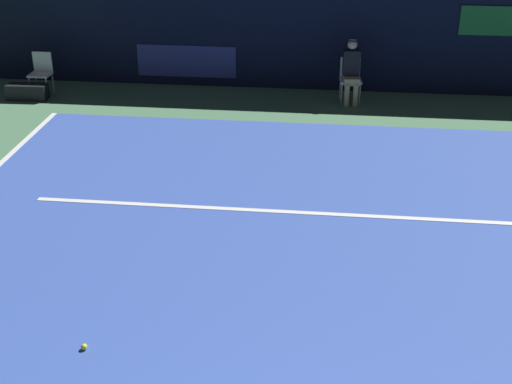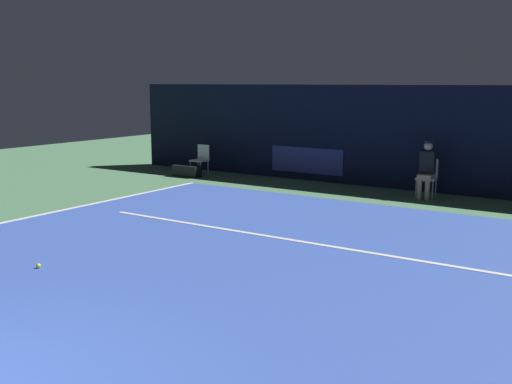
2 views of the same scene
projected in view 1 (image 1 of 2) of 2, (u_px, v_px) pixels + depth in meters
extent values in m
plane|color=#4C7A56|center=(311.00, 291.00, 8.69)|extent=(34.39, 34.39, 0.00)
cube|color=#3856B2|center=(311.00, 291.00, 8.69)|extent=(10.87, 11.51, 0.01)
cube|color=white|center=(317.00, 213.00, 10.48)|extent=(8.48, 0.10, 0.01)
cube|color=black|center=(330.00, 29.00, 15.34)|extent=(17.79, 0.30, 2.60)
cube|color=navy|center=(187.00, 61.00, 15.84)|extent=(2.20, 0.04, 0.70)
cube|color=#1E6B2D|center=(505.00, 21.00, 14.70)|extent=(1.80, 0.04, 0.60)
cube|color=white|center=(351.00, 81.00, 14.84)|extent=(0.48, 0.44, 0.04)
cube|color=white|center=(350.00, 67.00, 14.92)|extent=(0.42, 0.07, 0.42)
cylinder|color=#B2B2B7|center=(342.00, 94.00, 14.79)|extent=(0.03, 0.03, 0.46)
cylinder|color=#B2B2B7|center=(360.00, 94.00, 14.79)|extent=(0.03, 0.03, 0.46)
cylinder|color=#B2B2B7|center=(340.00, 89.00, 15.10)|extent=(0.03, 0.03, 0.46)
cylinder|color=#B2B2B7|center=(358.00, 89.00, 15.09)|extent=(0.03, 0.03, 0.46)
cube|color=tan|center=(351.00, 80.00, 14.75)|extent=(0.36, 0.43, 0.14)
cylinder|color=tan|center=(347.00, 95.00, 14.71)|extent=(0.11, 0.11, 0.46)
cylinder|color=tan|center=(356.00, 95.00, 14.71)|extent=(0.11, 0.11, 0.46)
cube|color=black|center=(351.00, 63.00, 14.72)|extent=(0.36, 0.25, 0.52)
sphere|color=#DBAD89|center=(352.00, 44.00, 14.55)|extent=(0.20, 0.20, 0.20)
cylinder|color=#141933|center=(353.00, 40.00, 14.51)|extent=(0.19, 0.19, 0.04)
cube|color=white|center=(40.00, 75.00, 15.30)|extent=(0.45, 0.41, 0.04)
cube|color=white|center=(42.00, 61.00, 15.38)|extent=(0.42, 0.04, 0.42)
cylinder|color=#B2B2B7|center=(30.00, 87.00, 15.27)|extent=(0.03, 0.03, 0.44)
cylinder|color=#B2B2B7|center=(47.00, 87.00, 15.23)|extent=(0.03, 0.03, 0.44)
cylinder|color=#B2B2B7|center=(36.00, 82.00, 15.57)|extent=(0.03, 0.03, 0.44)
cylinder|color=#B2B2B7|center=(53.00, 82.00, 15.53)|extent=(0.03, 0.03, 0.44)
sphere|color=#CCE033|center=(84.00, 347.00, 7.66)|extent=(0.07, 0.07, 0.07)
cube|color=black|center=(27.00, 92.00, 15.14)|extent=(0.85, 0.35, 0.32)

